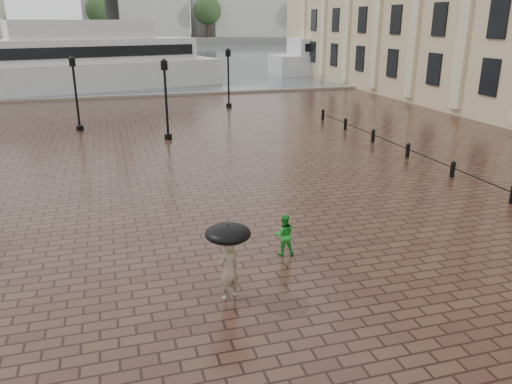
# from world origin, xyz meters

# --- Properties ---
(ground) EXTENTS (300.00, 300.00, 0.00)m
(ground) POSITION_xyz_m (0.00, 0.00, 0.00)
(ground) COLOR #3C231B
(ground) RESTS_ON ground
(harbour_water) EXTENTS (240.00, 240.00, 0.00)m
(harbour_water) POSITION_xyz_m (0.00, 92.00, 0.00)
(harbour_water) COLOR #434B51
(harbour_water) RESTS_ON ground
(quay_edge) EXTENTS (80.00, 0.60, 0.30)m
(quay_edge) POSITION_xyz_m (0.00, 32.00, 0.00)
(quay_edge) COLOR slate
(quay_edge) RESTS_ON ground
(far_shore) EXTENTS (300.00, 60.00, 2.00)m
(far_shore) POSITION_xyz_m (0.00, 160.00, 1.00)
(far_shore) COLOR #4C4C47
(far_shore) RESTS_ON ground
(distant_skyline) EXTENTS (102.50, 22.00, 33.00)m
(distant_skyline) POSITION_xyz_m (48.14, 150.00, 9.45)
(distant_skyline) COLOR #9F9C97
(distant_skyline) RESTS_ON ground
(far_trees) EXTENTS (188.00, 8.00, 13.50)m
(far_trees) POSITION_xyz_m (0.00, 138.00, 9.42)
(far_trees) COLOR #2D2119
(far_trees) RESTS_ON ground
(bollard_row) EXTENTS (0.22, 21.22, 0.73)m
(bollard_row) POSITION_xyz_m (14.00, 6.50, 0.40)
(bollard_row) COLOR black
(bollard_row) RESTS_ON ground
(street_lamps) EXTENTS (21.44, 14.44, 4.40)m
(street_lamps) POSITION_xyz_m (-1.60, 17.60, 2.33)
(street_lamps) COLOR black
(street_lamps) RESTS_ON ground
(adult_pedestrian) EXTENTS (0.65, 0.55, 1.52)m
(adult_pedestrian) POSITION_xyz_m (2.30, -4.04, 0.76)
(adult_pedestrian) COLOR gray
(adult_pedestrian) RESTS_ON ground
(child_pedestrian) EXTENTS (0.68, 0.57, 1.23)m
(child_pedestrian) POSITION_xyz_m (4.39, -2.12, 0.61)
(child_pedestrian) COLOR green
(child_pedestrian) RESTS_ON ground
(ferry_near) EXTENTS (28.29, 13.44, 9.03)m
(ferry_near) POSITION_xyz_m (-2.16, 38.91, 2.71)
(ferry_near) COLOR silver
(ferry_near) RESTS_ON ground
(ferry_far) EXTENTS (25.43, 6.59, 8.30)m
(ferry_far) POSITION_xyz_m (32.96, 46.30, 2.49)
(ferry_far) COLOR silver
(ferry_far) RESTS_ON ground
(umbrella) EXTENTS (1.10, 1.10, 1.09)m
(umbrella) POSITION_xyz_m (2.30, -4.04, 1.72)
(umbrella) COLOR black
(umbrella) RESTS_ON ground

